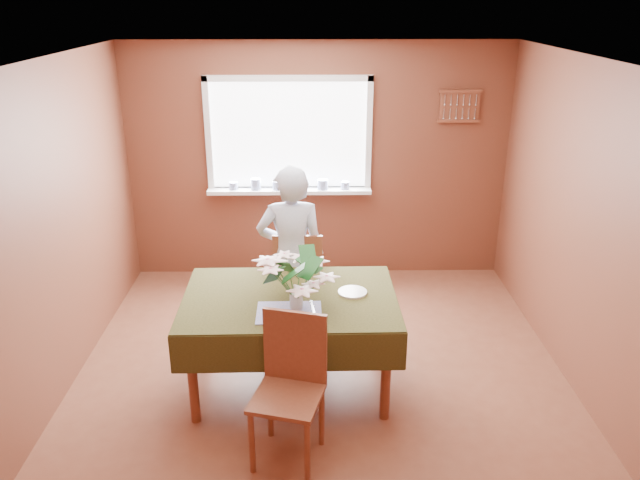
{
  "coord_description": "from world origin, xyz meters",
  "views": [
    {
      "loc": [
        -0.07,
        -4.17,
        2.93
      ],
      "look_at": [
        0.0,
        0.55,
        1.05
      ],
      "focal_mm": 35.0,
      "sensor_mm": 36.0,
      "label": 1
    }
  ],
  "objects_px": {
    "seated_woman": "(291,256)",
    "chair_near": "(291,382)",
    "chair_far": "(299,279)",
    "flower_bouquet": "(296,273)",
    "dining_table": "(290,308)"
  },
  "relations": [
    {
      "from": "seated_woman",
      "to": "chair_near",
      "type": "bearing_deg",
      "value": 87.6
    },
    {
      "from": "chair_far",
      "to": "flower_bouquet",
      "type": "relative_size",
      "value": 2.02
    },
    {
      "from": "chair_near",
      "to": "flower_bouquet",
      "type": "xyz_separation_m",
      "value": [
        0.03,
        0.58,
        0.52
      ]
    },
    {
      "from": "chair_far",
      "to": "chair_near",
      "type": "relative_size",
      "value": 0.99
    },
    {
      "from": "chair_far",
      "to": "seated_woman",
      "type": "distance_m",
      "value": 0.29
    },
    {
      "from": "seated_woman",
      "to": "flower_bouquet",
      "type": "height_order",
      "value": "seated_woman"
    },
    {
      "from": "chair_near",
      "to": "dining_table",
      "type": "bearing_deg",
      "value": 106.96
    },
    {
      "from": "seated_woman",
      "to": "flower_bouquet",
      "type": "xyz_separation_m",
      "value": [
        0.06,
        -0.92,
        0.26
      ]
    },
    {
      "from": "seated_woman",
      "to": "flower_bouquet",
      "type": "relative_size",
      "value": 3.26
    },
    {
      "from": "flower_bouquet",
      "to": "chair_far",
      "type": "bearing_deg",
      "value": 90.34
    },
    {
      "from": "chair_near",
      "to": "seated_woman",
      "type": "xyz_separation_m",
      "value": [
        -0.03,
        1.5,
        0.26
      ]
    },
    {
      "from": "dining_table",
      "to": "chair_far",
      "type": "relative_size",
      "value": 1.64
    },
    {
      "from": "seated_woman",
      "to": "dining_table",
      "type": "bearing_deg",
      "value": 86.99
    },
    {
      "from": "chair_far",
      "to": "chair_near",
      "type": "distance_m",
      "value": 1.59
    },
    {
      "from": "chair_near",
      "to": "flower_bouquet",
      "type": "distance_m",
      "value": 0.78
    }
  ]
}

